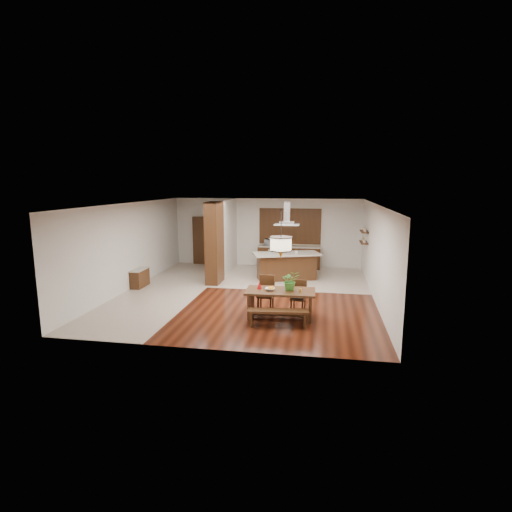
% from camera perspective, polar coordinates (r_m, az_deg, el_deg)
% --- Properties ---
extents(room_shell, '(9.00, 9.04, 2.92)m').
position_cam_1_polar(room_shell, '(12.66, -1.34, 3.66)').
color(room_shell, black).
rests_on(room_shell, ground).
extents(tile_hallway, '(2.50, 9.00, 0.01)m').
position_cam_1_polar(tile_hallway, '(13.83, -12.60, -4.70)').
color(tile_hallway, beige).
rests_on(tile_hallway, ground).
extents(tile_kitchen, '(5.50, 4.00, 0.01)m').
position_cam_1_polar(tile_kitchen, '(15.30, 5.09, -3.03)').
color(tile_kitchen, beige).
rests_on(tile_kitchen, ground).
extents(soffit_band, '(8.00, 9.00, 0.02)m').
position_cam_1_polar(soffit_band, '(12.59, -1.36, 7.38)').
color(soffit_band, '#361F0D').
rests_on(soffit_band, room_shell).
extents(partition_pier, '(0.45, 1.00, 2.90)m').
position_cam_1_polar(partition_pier, '(14.22, -5.96, 1.86)').
color(partition_pier, black).
rests_on(partition_pier, ground).
extents(partition_stub, '(0.18, 2.40, 2.90)m').
position_cam_1_polar(partition_stub, '(16.23, -3.97, 2.95)').
color(partition_stub, silver).
rests_on(partition_stub, ground).
extents(hallway_console, '(0.37, 0.88, 0.63)m').
position_cam_1_polar(hallway_console, '(14.36, -16.28, -3.03)').
color(hallway_console, black).
rests_on(hallway_console, ground).
extents(hallway_doorway, '(1.10, 0.20, 2.10)m').
position_cam_1_polar(hallway_doorway, '(17.67, -7.22, 2.19)').
color(hallway_doorway, black).
rests_on(hallway_doorway, ground).
extents(rear_counter, '(2.60, 0.62, 0.95)m').
position_cam_1_polar(rear_counter, '(16.88, 4.74, -0.12)').
color(rear_counter, black).
rests_on(rear_counter, ground).
extents(kitchen_window, '(2.60, 0.08, 1.50)m').
position_cam_1_polar(kitchen_window, '(16.95, 4.88, 4.28)').
color(kitchen_window, olive).
rests_on(kitchen_window, room_shell).
extents(shelf_lower, '(0.26, 0.90, 0.04)m').
position_cam_1_polar(shelf_lower, '(15.16, 15.13, 1.90)').
color(shelf_lower, black).
rests_on(shelf_lower, room_shell).
extents(shelf_upper, '(0.26, 0.90, 0.04)m').
position_cam_1_polar(shelf_upper, '(15.11, 15.20, 3.40)').
color(shelf_upper, black).
rests_on(shelf_upper, room_shell).
extents(dining_table, '(1.85, 0.96, 0.76)m').
position_cam_1_polar(dining_table, '(10.63, 3.49, -5.95)').
color(dining_table, black).
rests_on(dining_table, ground).
extents(dining_bench, '(1.55, 0.48, 0.43)m').
position_cam_1_polar(dining_bench, '(10.11, 3.17, -8.86)').
color(dining_bench, black).
rests_on(dining_bench, ground).
extents(dining_chair_left, '(0.46, 0.46, 0.98)m').
position_cam_1_polar(dining_chair_left, '(11.22, 1.39, -5.40)').
color(dining_chair_left, black).
rests_on(dining_chair_left, ground).
extents(dining_chair_right, '(0.45, 0.45, 0.88)m').
position_cam_1_polar(dining_chair_right, '(11.17, 6.06, -5.80)').
color(dining_chair_right, black).
rests_on(dining_chair_right, ground).
extents(pendant_lantern, '(0.64, 0.64, 1.31)m').
position_cam_1_polar(pendant_lantern, '(10.28, 3.60, 3.11)').
color(pendant_lantern, beige).
rests_on(pendant_lantern, room_shell).
extents(foliage_plant, '(0.56, 0.52, 0.52)m').
position_cam_1_polar(foliage_plant, '(10.55, 4.94, -3.50)').
color(foliage_plant, '#387D29').
rests_on(foliage_plant, dining_table).
extents(fruit_bowl, '(0.28, 0.28, 0.06)m').
position_cam_1_polar(fruit_bowl, '(10.55, 2.00, -4.76)').
color(fruit_bowl, '#C1B3A9').
rests_on(fruit_bowl, dining_table).
extents(napkin_cone, '(0.13, 0.13, 0.20)m').
position_cam_1_polar(napkin_cone, '(10.67, 0.49, -4.19)').
color(napkin_cone, '#B40C0F').
rests_on(napkin_cone, dining_table).
extents(gold_ornament, '(0.08, 0.08, 0.09)m').
position_cam_1_polar(gold_ornament, '(10.44, 6.39, -4.89)').
color(gold_ornament, gold).
rests_on(gold_ornament, dining_table).
extents(kitchen_island, '(2.64, 1.79, 1.00)m').
position_cam_1_polar(kitchen_island, '(14.87, 4.36, -1.40)').
color(kitchen_island, black).
rests_on(kitchen_island, ground).
extents(range_hood, '(0.90, 0.55, 0.87)m').
position_cam_1_polar(range_hood, '(14.60, 4.47, 6.12)').
color(range_hood, silver).
rests_on(range_hood, room_shell).
extents(island_cup, '(0.13, 0.13, 0.09)m').
position_cam_1_polar(island_cup, '(14.66, 5.76, 0.54)').
color(island_cup, silver).
rests_on(island_cup, kitchen_island).
extents(microwave, '(0.51, 0.37, 0.27)m').
position_cam_1_polar(microwave, '(16.86, 2.08, 1.99)').
color(microwave, silver).
rests_on(microwave, rear_counter).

